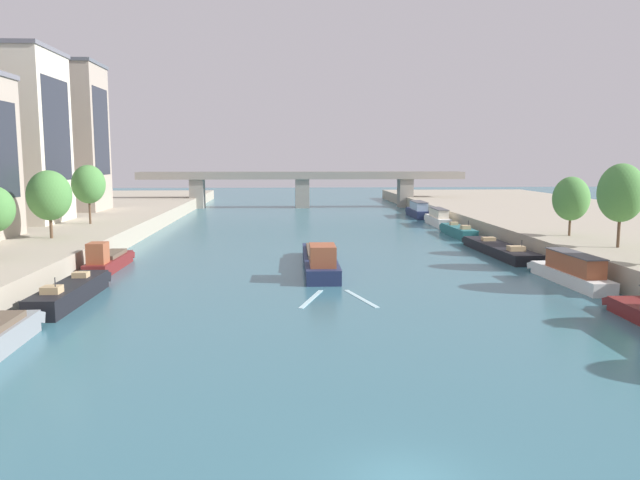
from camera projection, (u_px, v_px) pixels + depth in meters
quay_right at (637, 233)px, 75.93m from camera, size 36.00×170.00×2.13m
barge_midriver at (320, 260)px, 56.73m from camera, size 3.08×17.53×2.99m
wake_behind_barge at (336, 299)px, 44.96m from camera, size 5.60×5.91×0.03m
moored_boat_left_end at (71, 292)px, 43.90m from camera, size 2.43×12.03×2.46m
moored_boat_left_far at (108, 261)px, 56.34m from camera, size 2.14×10.36×2.94m
moored_boat_right_far at (571, 271)px, 50.14m from camera, size 2.46×11.55×2.60m
moored_boat_right_midway at (499, 249)px, 65.77m from camera, size 3.44×16.24×2.14m
moored_boat_right_upstream at (458, 231)px, 80.96m from camera, size 2.23×11.02×2.39m
moored_boat_right_second at (438, 218)px, 94.03m from camera, size 2.19×11.13×2.65m
moored_boat_right_downstream at (418, 210)px, 107.74m from camera, size 2.56×11.78×2.75m
tree_left_by_lamp at (49, 195)px, 61.93m from camera, size 4.34×4.34×6.83m
tree_left_third at (89, 184)px, 75.59m from camera, size 4.02×4.02×7.22m
tree_right_far at (621, 193)px, 55.31m from camera, size 4.07×4.07×7.57m
tree_right_nearest at (571, 199)px, 63.93m from camera, size 3.73×3.73×6.14m
building_left_middle at (11, 136)px, 76.67m from camera, size 11.72×11.61×21.44m
building_left_tall at (62, 137)px, 94.60m from camera, size 12.15×9.94×22.43m
bridge_far at (302, 184)px, 127.67m from camera, size 67.02×4.40×7.40m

